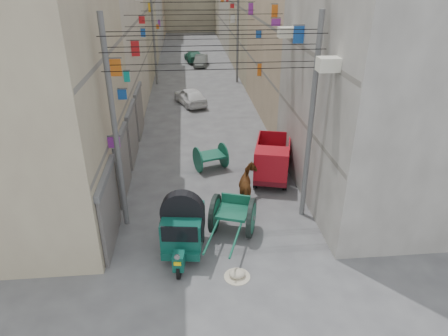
{
  "coord_description": "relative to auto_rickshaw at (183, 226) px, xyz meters",
  "views": [
    {
      "loc": [
        -0.96,
        -7.74,
        9.14
      ],
      "look_at": [
        0.38,
        6.5,
        2.04
      ],
      "focal_mm": 32.0,
      "sensor_mm": 36.0,
      "label": 1
    }
  ],
  "objects": [
    {
      "name": "second_cart",
      "position": [
        1.38,
        6.6,
        -0.41
      ],
      "size": [
        1.81,
        1.71,
        1.3
      ],
      "rotation": [
        0.0,
        0.0,
        0.33
      ],
      "color": "#12503B",
      "rests_on": "ground"
    },
    {
      "name": "signboards",
      "position": [
        1.28,
        17.71,
        2.32
      ],
      "size": [
        8.22,
        40.52,
        5.67
      ],
      "color": "red",
      "rests_on": "ground"
    },
    {
      "name": "building_row_left",
      "position": [
        -6.7,
        30.18,
        5.35
      ],
      "size": [
        8.0,
        62.0,
        14.0
      ],
      "color": "tan",
      "rests_on": "ground"
    },
    {
      "name": "auto_rickshaw",
      "position": [
        0.0,
        0.0,
        0.0
      ],
      "size": [
        1.76,
        2.74,
        1.88
      ],
      "rotation": [
        0.0,
        0.0,
        -0.13
      ],
      "color": "black",
      "rests_on": "ground"
    },
    {
      "name": "building_row_right",
      "position": [
        9.29,
        30.18,
        5.35
      ],
      "size": [
        8.0,
        62.0,
        14.0
      ],
      "color": "#ABA7A0",
      "rests_on": "ground"
    },
    {
      "name": "horse",
      "position": [
        2.8,
        3.05,
        -0.29
      ],
      "size": [
        1.02,
        1.99,
        1.64
      ],
      "primitive_type": "imported",
      "rotation": [
        0.0,
        0.0,
        3.07
      ],
      "color": "brown",
      "rests_on": "ground"
    },
    {
      "name": "mini_truck",
      "position": [
        4.19,
        5.04,
        -0.17
      ],
      "size": [
        2.39,
        3.77,
        1.96
      ],
      "rotation": [
        0.0,
        0.0,
        -0.26
      ],
      "color": "black",
      "rests_on": "ground"
    },
    {
      "name": "utility_poles",
      "position": [
        1.29,
        13.05,
        2.89
      ],
      "size": [
        7.4,
        22.2,
        8.0
      ],
      "color": "#58585B",
      "rests_on": "ground"
    },
    {
      "name": "distant_car_white",
      "position": [
        0.55,
        17.64,
        -0.45
      ],
      "size": [
        2.75,
        4.13,
        1.31
      ],
      "primitive_type": "imported",
      "rotation": [
        0.0,
        0.0,
        3.49
      ],
      "color": "silver",
      "rests_on": "ground"
    },
    {
      "name": "distant_car_grey",
      "position": [
        1.92,
        31.31,
        -0.54
      ],
      "size": [
        1.72,
        3.57,
        1.13
      ],
      "primitive_type": "imported",
      "rotation": [
        0.0,
        0.0,
        -0.16
      ],
      "color": "#515552",
      "rests_on": "ground"
    },
    {
      "name": "feed_sack",
      "position": [
        1.73,
        -1.5,
        -0.97
      ],
      "size": [
        0.55,
        0.44,
        0.27
      ],
      "primitive_type": "ellipsoid",
      "color": "#BDB09C",
      "rests_on": "ground"
    },
    {
      "name": "overhead_cables",
      "position": [
        1.29,
        10.45,
        5.66
      ],
      "size": [
        7.4,
        22.52,
        1.12
      ],
      "color": "black",
      "rests_on": "ground"
    },
    {
      "name": "shutters_left",
      "position": [
        -2.62,
        6.43,
        0.39
      ],
      "size": [
        0.18,
        14.4,
        2.88
      ],
      "color": "#454449",
      "rests_on": "ground"
    },
    {
      "name": "tonga_cart",
      "position": [
        1.87,
        1.01,
        -0.31
      ],
      "size": [
        2.27,
        3.6,
        1.52
      ],
      "rotation": [
        0.0,
        0.0,
        -0.32
      ],
      "color": "black",
      "rests_on": "ground"
    },
    {
      "name": "distant_car_green",
      "position": [
        1.23,
        33.4,
        -0.5
      ],
      "size": [
        2.26,
        4.37,
        1.21
      ],
      "primitive_type": "imported",
      "rotation": [
        0.0,
        0.0,
        3.28
      ],
      "color": "#1D5743",
      "rests_on": "ground"
    },
    {
      "name": "ac_units",
      "position": [
        4.94,
        3.72,
        6.33
      ],
      "size": [
        0.7,
        6.55,
        3.35
      ],
      "color": "silver",
      "rests_on": "ground"
    }
  ]
}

